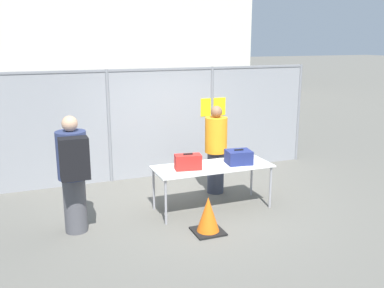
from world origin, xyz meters
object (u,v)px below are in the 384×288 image
object	(u,v)px
suitcase_navy	(239,157)
security_worker_near	(216,149)
traffic_cone	(208,216)
traveler_hooded	(73,171)
inspection_table	(213,169)
utility_trailer	(162,130)
suitcase_red	(188,162)

from	to	relation	value
suitcase_navy	security_worker_near	xyz separation A→B (m)	(-0.08, 0.78, -0.03)
traffic_cone	traveler_hooded	bearing A→B (deg)	158.86
inspection_table	utility_trailer	size ratio (longest dim) A/B	0.62
traffic_cone	utility_trailer	bearing A→B (deg)	79.23
suitcase_red	traffic_cone	xyz separation A→B (m)	(0.02, -0.82, -0.65)
inspection_table	utility_trailer	world-z (taller)	inspection_table
suitcase_red	utility_trailer	size ratio (longest dim) A/B	0.14
utility_trailer	inspection_table	bearing A→B (deg)	-97.47
suitcase_red	suitcase_navy	world-z (taller)	suitcase_red
suitcase_navy	utility_trailer	bearing A→B (deg)	88.05
suitcase_navy	traveler_hooded	distance (m)	2.82
suitcase_red	inspection_table	bearing A→B (deg)	4.68
traffic_cone	security_worker_near	bearing A→B (deg)	61.92
inspection_table	suitcase_navy	distance (m)	0.51
inspection_table	traffic_cone	xyz separation A→B (m)	(-0.45, -0.86, -0.46)
traffic_cone	suitcase_red	bearing A→B (deg)	91.13
inspection_table	utility_trailer	distance (m)	4.98
traffic_cone	suitcase_navy	bearing A→B (deg)	41.07
security_worker_near	traveler_hooded	bearing A→B (deg)	23.93
suitcase_red	security_worker_near	xyz separation A→B (m)	(0.87, 0.77, -0.03)
suitcase_navy	security_worker_near	world-z (taller)	security_worker_near
suitcase_navy	traffic_cone	xyz separation A→B (m)	(-0.93, -0.81, -0.64)
inspection_table	traffic_cone	distance (m)	1.08
suitcase_red	suitcase_navy	size ratio (longest dim) A/B	1.00
suitcase_navy	utility_trailer	world-z (taller)	suitcase_navy
inspection_table	suitcase_red	world-z (taller)	suitcase_red
suitcase_navy	traffic_cone	distance (m)	1.39
suitcase_navy	security_worker_near	bearing A→B (deg)	95.82
utility_trailer	traffic_cone	size ratio (longest dim) A/B	5.76
inspection_table	traveler_hooded	distance (m)	2.36
security_worker_near	traffic_cone	distance (m)	1.91
suitcase_navy	traveler_hooded	world-z (taller)	traveler_hooded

